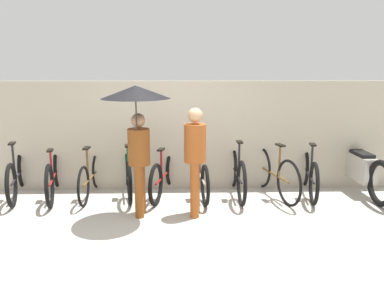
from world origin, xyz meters
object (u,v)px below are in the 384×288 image
parked_bicycle_3 (128,174)px  parked_bicycle_7 (274,173)px  parked_bicycle_5 (201,175)px  motorcycle (361,170)px  parked_bicycle_4 (164,175)px  pedestrian_leading (137,116)px  parked_bicycle_0 (17,175)px  parked_bicycle_8 (309,174)px  pedestrian_center (195,154)px  parked_bicycle_1 (54,176)px  parked_bicycle_2 (91,176)px  parked_bicycle_6 (237,173)px

parked_bicycle_3 → parked_bicycle_7: size_ratio=0.97×
parked_bicycle_5 → motorcycle: (2.82, 0.06, 0.06)m
parked_bicycle_3 → parked_bicycle_4: (0.63, -0.02, -0.02)m
parked_bicycle_3 → pedestrian_leading: 1.57m
parked_bicycle_4 → motorcycle: bearing=-77.5°
parked_bicycle_0 → parked_bicycle_5: size_ratio=1.03×
parked_bicycle_8 → pedestrian_center: 2.28m
parked_bicycle_1 → parked_bicycle_2: 0.63m
parked_bicycle_4 → parked_bicycle_7: parked_bicycle_7 is taller
parked_bicycle_3 → parked_bicycle_5: bearing=-103.4°
parked_bicycle_0 → parked_bicycle_8: 5.02m
parked_bicycle_3 → pedestrian_center: pedestrian_center is taller
parked_bicycle_5 → pedestrian_leading: 1.78m
motorcycle → parked_bicycle_0: bearing=88.7°
pedestrian_center → motorcycle: size_ratio=0.79×
parked_bicycle_4 → motorcycle: (3.44, 0.01, 0.06)m
parked_bicycle_8 → pedestrian_center: (-2.01, -0.90, 0.57)m
parked_bicycle_3 → parked_bicycle_5: size_ratio=1.01×
parked_bicycle_0 → parked_bicycle_3: parked_bicycle_0 is taller
motorcycle → parked_bicycle_1: bearing=89.0°
parked_bicycle_5 → parked_bicycle_3: bearing=81.7°
parked_bicycle_3 → motorcycle: parked_bicycle_3 is taller
parked_bicycle_5 → parked_bicycle_7: (1.25, -0.05, 0.04)m
parked_bicycle_7 → motorcycle: parked_bicycle_7 is taller
parked_bicycle_3 → pedestrian_leading: (0.31, -1.04, 1.13)m
parked_bicycle_7 → pedestrian_center: pedestrian_center is taller
parked_bicycle_6 → pedestrian_leading: size_ratio=0.90×
parked_bicycle_3 → motorcycle: size_ratio=0.82×
parked_bicycle_7 → motorcycle: (1.56, 0.11, 0.02)m
parked_bicycle_3 → parked_bicycle_6: parked_bicycle_6 is taller
parked_bicycle_2 → parked_bicycle_6: size_ratio=0.93×
pedestrian_leading → pedestrian_center: pedestrian_leading is taller
parked_bicycle_1 → parked_bicycle_3: 1.26m
parked_bicycle_3 → pedestrian_center: size_ratio=1.04×
parked_bicycle_2 → parked_bicycle_7: parked_bicycle_7 is taller
parked_bicycle_2 → pedestrian_leading: (0.94, -0.98, 1.16)m
parked_bicycle_1 → parked_bicycle_6: parked_bicycle_6 is taller
parked_bicycle_6 → parked_bicycle_8: (1.26, 0.01, -0.02)m
parked_bicycle_5 → motorcycle: size_ratio=0.82×
motorcycle → pedestrian_center: bearing=106.5°
parked_bicycle_8 → parked_bicycle_0: bearing=99.6°
parked_bicycle_0 → parked_bicycle_6: (3.77, -0.05, 0.01)m
pedestrian_leading → pedestrian_center: 1.00m
parked_bicycle_5 → parked_bicycle_7: parked_bicycle_5 is taller
parked_bicycle_2 → motorcycle: parked_bicycle_2 is taller
parked_bicycle_0 → parked_bicycle_5: bearing=-104.3°
parked_bicycle_1 → parked_bicycle_3: (1.26, 0.06, 0.01)m
parked_bicycle_6 → parked_bicycle_2: bearing=89.4°
parked_bicycle_5 → pedestrian_leading: size_ratio=0.86×
pedestrian_leading → parked_bicycle_6: bearing=-145.5°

